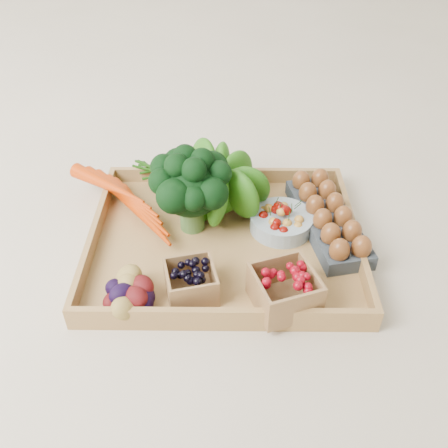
{
  "coord_description": "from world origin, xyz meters",
  "views": [
    {
      "loc": [
        0.01,
        -0.78,
        0.71
      ],
      "look_at": [
        0.0,
        0.0,
        0.06
      ],
      "focal_mm": 40.0,
      "sensor_mm": 36.0,
      "label": 1
    }
  ],
  "objects_px": {
    "tray": "(224,243)",
    "egg_carton": "(327,222)",
    "broccoli": "(191,202)",
    "cherry_bowl": "(281,222)"
  },
  "relations": [
    {
      "from": "egg_carton",
      "to": "broccoli",
      "type": "bearing_deg",
      "value": 168.14
    },
    {
      "from": "broccoli",
      "to": "cherry_bowl",
      "type": "distance_m",
      "value": 0.2
    },
    {
      "from": "tray",
      "to": "broccoli",
      "type": "bearing_deg",
      "value": 147.03
    },
    {
      "from": "egg_carton",
      "to": "cherry_bowl",
      "type": "bearing_deg",
      "value": 169.83
    },
    {
      "from": "broccoli",
      "to": "cherry_bowl",
      "type": "relative_size",
      "value": 1.29
    },
    {
      "from": "cherry_bowl",
      "to": "tray",
      "type": "bearing_deg",
      "value": -161.54
    },
    {
      "from": "tray",
      "to": "egg_carton",
      "type": "xyz_separation_m",
      "value": [
        0.22,
        0.04,
        0.02
      ]
    },
    {
      "from": "egg_carton",
      "to": "tray",
      "type": "bearing_deg",
      "value": 179.47
    },
    {
      "from": "tray",
      "to": "broccoli",
      "type": "relative_size",
      "value": 3.16
    },
    {
      "from": "cherry_bowl",
      "to": "egg_carton",
      "type": "distance_m",
      "value": 0.1
    }
  ]
}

